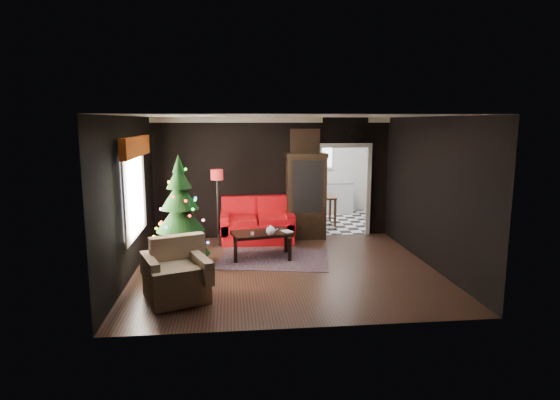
{
  "coord_description": "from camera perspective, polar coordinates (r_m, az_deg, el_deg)",
  "views": [
    {
      "loc": [
        -0.98,
        -8.22,
        2.71
      ],
      "look_at": [
        0.0,
        0.9,
        1.15
      ],
      "focal_mm": 29.75,
      "sensor_mm": 36.0,
      "label": 1
    }
  ],
  "objects": [
    {
      "name": "curio_cabinet",
      "position": [
        10.78,
        3.19,
        0.24
      ],
      "size": [
        0.9,
        0.45,
        1.9
      ],
      "primitive_type": null,
      "color": "black",
      "rests_on": "ground"
    },
    {
      "name": "ceiling",
      "position": [
        8.28,
        0.67,
        10.28
      ],
      "size": [
        5.5,
        5.5,
        0.0
      ],
      "primitive_type": "plane",
      "rotation": [
        3.14,
        0.0,
        0.0
      ],
      "color": "white",
      "rests_on": "ground"
    },
    {
      "name": "armchair",
      "position": [
        7.34,
        -12.7,
        -8.45
      ],
      "size": [
        1.18,
        1.18,
        0.93
      ],
      "primitive_type": null,
      "rotation": [
        0.0,
        0.0,
        0.36
      ],
      "color": "#C6BA94",
      "rests_on": "ground"
    },
    {
      "name": "kitchen_table",
      "position": [
        12.38,
        5.07,
        -1.26
      ],
      "size": [
        0.7,
        0.7,
        0.75
      ],
      "primitive_type": null,
      "color": "brown",
      "rests_on": "ground"
    },
    {
      "name": "kitchen_floor",
      "position": [
        12.8,
        6.11,
        -2.62
      ],
      "size": [
        3.0,
        3.0,
        0.0
      ],
      "primitive_type": "plane",
      "color": "white",
      "rests_on": "ground"
    },
    {
      "name": "kitchen_window",
      "position": [
        13.97,
        4.97,
        5.47
      ],
      "size": [
        0.7,
        0.06,
        0.7
      ],
      "primitive_type": "cube",
      "color": "white",
      "rests_on": "ground"
    },
    {
      "name": "cup_b",
      "position": [
        9.06,
        -3.42,
        -4.12
      ],
      "size": [
        0.07,
        0.07,
        0.06
      ],
      "primitive_type": "cylinder",
      "rotation": [
        0.0,
        0.0,
        -0.1
      ],
      "color": "white",
      "rests_on": "coffee_table"
    },
    {
      "name": "coffee_table",
      "position": [
        9.33,
        -2.27,
        -5.51
      ],
      "size": [
        1.27,
        0.92,
        0.52
      ],
      "primitive_type": null,
      "rotation": [
        0.0,
        0.0,
        0.22
      ],
      "color": "black",
      "rests_on": "rug"
    },
    {
      "name": "wall_back",
      "position": [
        10.84,
        -0.9,
        2.71
      ],
      "size": [
        5.5,
        0.0,
        5.5
      ],
      "primitive_type": "plane",
      "rotation": [
        1.57,
        0.0,
        0.0
      ],
      "color": "black",
      "rests_on": "ground"
    },
    {
      "name": "wall_front",
      "position": [
        5.95,
        3.5,
        -3.09
      ],
      "size": [
        5.5,
        0.0,
        5.5
      ],
      "primitive_type": "plane",
      "rotation": [
        -1.57,
        0.0,
        0.0
      ],
      "color": "black",
      "rests_on": "ground"
    },
    {
      "name": "teapot",
      "position": [
        8.99,
        -1.17,
        -3.76
      ],
      "size": [
        0.21,
        0.21,
        0.2
      ],
      "primitive_type": null,
      "rotation": [
        0.0,
        0.0,
        0.03
      ],
      "color": "white",
      "rests_on": "coffee_table"
    },
    {
      "name": "wall_left",
      "position": [
        8.51,
        -18.06,
        0.32
      ],
      "size": [
        0.0,
        5.5,
        5.5
      ],
      "primitive_type": "plane",
      "rotation": [
        1.57,
        0.0,
        1.57
      ],
      "color": "black",
      "rests_on": "ground"
    },
    {
      "name": "left_window",
      "position": [
        8.69,
        -17.55,
        0.86
      ],
      "size": [
        0.05,
        1.6,
        1.4
      ],
      "primitive_type": "cube",
      "color": "white",
      "rests_on": "wall_left"
    },
    {
      "name": "floor_lamp",
      "position": [
        10.21,
        -7.68,
        -1.04
      ],
      "size": [
        0.34,
        0.34,
        1.72
      ],
      "primitive_type": null,
      "rotation": [
        0.0,
        0.0,
        0.19
      ],
      "color": "black",
      "rests_on": "ground"
    },
    {
      "name": "cup_a",
      "position": [
        9.04,
        -1.33,
        -4.14
      ],
      "size": [
        0.08,
        0.08,
        0.06
      ],
      "primitive_type": "cylinder",
      "rotation": [
        0.0,
        0.0,
        -0.26
      ],
      "color": "white",
      "rests_on": "coffee_table"
    },
    {
      "name": "book",
      "position": [
        9.22,
        0.39,
        -3.27
      ],
      "size": [
        0.17,
        0.08,
        0.24
      ],
      "primitive_type": "imported",
      "rotation": [
        0.0,
        0.0,
        0.37
      ],
      "color": "#897856",
      "rests_on": "coffee_table"
    },
    {
      "name": "rug",
      "position": [
        9.31,
        -0.72,
        -7.23
      ],
      "size": [
        2.39,
        1.93,
        0.01
      ],
      "primitive_type": "cube",
      "rotation": [
        0.0,
        0.0,
        -0.19
      ],
      "color": "#34212E",
      "rests_on": "ground"
    },
    {
      "name": "doorway",
      "position": [
        11.17,
        7.82,
        1.02
      ],
      "size": [
        1.1,
        0.1,
        2.1
      ],
      "primitive_type": null,
      "color": "beige",
      "rests_on": "ground"
    },
    {
      "name": "floor",
      "position": [
        8.71,
        0.64,
        -8.48
      ],
      "size": [
        5.5,
        5.5,
        0.0
      ],
      "primitive_type": "plane",
      "color": "black",
      "rests_on": "ground"
    },
    {
      "name": "kitchen_counter",
      "position": [
        13.87,
        5.1,
        0.24
      ],
      "size": [
        1.8,
        0.6,
        0.9
      ],
      "primitive_type": "cube",
      "color": "silver",
      "rests_on": "ground"
    },
    {
      "name": "loveseat",
      "position": [
        10.52,
        -2.84,
        -2.49
      ],
      "size": [
        1.7,
        0.9,
        1.0
      ],
      "primitive_type": null,
      "color": "maroon",
      "rests_on": "ground"
    },
    {
      "name": "wall_clock",
      "position": [
        11.07,
        9.31,
        7.82
      ],
      "size": [
        0.32,
        0.32,
        0.06
      ],
      "primitive_type": "cylinder",
      "color": "white",
      "rests_on": "wall_back"
    },
    {
      "name": "painting",
      "position": [
        10.82,
        3.1,
        7.2
      ],
      "size": [
        0.62,
        0.05,
        0.52
      ],
      "primitive_type": "cube",
      "color": "#AC7849",
      "rests_on": "wall_back"
    },
    {
      "name": "christmas_tree",
      "position": [
        8.72,
        -12.17,
        -1.54
      ],
      "size": [
        1.36,
        1.36,
        2.02
      ],
      "primitive_type": null,
      "rotation": [
        0.0,
        0.0,
        -0.35
      ],
      "color": "black",
      "rests_on": "ground"
    },
    {
      "name": "valance",
      "position": [
        8.59,
        -17.31,
        6.28
      ],
      "size": [
        0.12,
        2.1,
        0.35
      ],
      "primitive_type": "cube",
      "color": "#A84514",
      "rests_on": "wall_left"
    },
    {
      "name": "wall_right",
      "position": [
        9.12,
        18.08,
        0.91
      ],
      "size": [
        0.0,
        5.5,
        5.5
      ],
      "primitive_type": "plane",
      "rotation": [
        1.57,
        0.0,
        -1.57
      ],
      "color": "black",
      "rests_on": "ground"
    }
  ]
}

